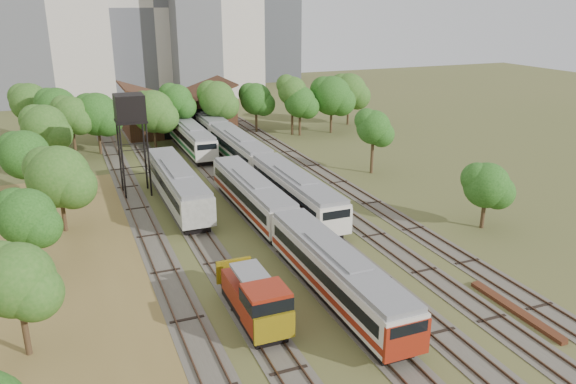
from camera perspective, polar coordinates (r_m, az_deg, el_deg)
name	(u,v)px	position (r m, az deg, el deg)	size (l,w,h in m)	color
ground	(377,307)	(38.41, 8.99, -11.48)	(240.00, 240.00, 0.00)	#475123
dry_grass_patch	(83,303)	(40.83, -20.11, -10.51)	(14.00, 60.00, 0.04)	brown
tracks	(248,194)	(58.96, -4.12, -0.22)	(24.60, 80.00, 0.19)	#4C473D
railcar_red_set	(287,228)	(45.40, -0.09, -3.66)	(2.86, 34.58, 3.54)	black
railcar_green_set	(240,150)	(69.17, -4.92, 4.30)	(3.01, 52.07, 3.73)	black
railcar_rear	(192,139)	(76.04, -9.73, 5.38)	(2.91, 16.08, 3.59)	black
shunter_locomotive	(256,301)	(35.52, -3.22, -11.00)	(2.56, 8.10, 3.35)	black
old_grey_coach	(177,185)	(56.43, -11.18, 0.73)	(3.04, 18.00, 3.77)	black
water_tower	(130,111)	(59.11, -15.78, 7.95)	(3.01, 3.01, 10.44)	black
rail_pile_near	(515,311)	(40.14, 22.08, -11.11)	(0.53, 7.99, 0.27)	#512917
rail_pile_far	(516,309)	(40.36, 22.15, -10.96)	(0.49, 7.91, 0.26)	#512917
maintenance_shed	(178,113)	(89.16, -11.15, 7.93)	(16.45, 11.55, 7.58)	#3B2415
tree_band_left	(40,144)	(63.95, -23.92, 4.44)	(9.00, 73.95, 8.27)	#382616
tree_band_far	(230,102)	(81.97, -5.89, 9.13)	(47.47, 10.14, 8.73)	#382616
tree_band_right	(356,125)	(69.57, 6.90, 6.77)	(4.88, 44.09, 7.46)	#382616
tower_centre	(146,7)	(129.57, -14.19, 17.74)	(20.00, 18.00, 36.00)	#BBB3A9
tower_far_right	(270,23)	(147.55, -1.81, 16.78)	(12.00, 12.00, 28.00)	#414348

